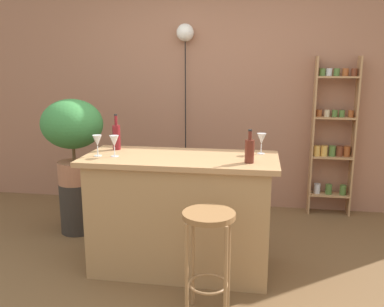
{
  "coord_description": "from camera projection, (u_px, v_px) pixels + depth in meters",
  "views": [
    {
      "loc": [
        0.59,
        -2.76,
        1.64
      ],
      "look_at": [
        0.05,
        0.55,
        0.9
      ],
      "focal_mm": 38.83,
      "sensor_mm": 36.0,
      "label": 1
    }
  ],
  "objects": [
    {
      "name": "pendant_globe_light",
      "position": [
        185.0,
        36.0,
        4.51
      ],
      "size": [
        0.19,
        0.19,
        2.05
      ],
      "color": "black",
      "rests_on": "ground"
    },
    {
      "name": "wine_glass_left",
      "position": [
        261.0,
        139.0,
        3.26
      ],
      "size": [
        0.07,
        0.07,
        0.16
      ],
      "color": "silver",
      "rests_on": "kitchen_counter"
    },
    {
      "name": "wine_glass_right",
      "position": [
        97.0,
        141.0,
        3.19
      ],
      "size": [
        0.07,
        0.07,
        0.16
      ],
      "color": "silver",
      "rests_on": "kitchen_counter"
    },
    {
      "name": "bottle_spirits_clear",
      "position": [
        250.0,
        150.0,
        2.98
      ],
      "size": [
        0.07,
        0.07,
        0.24
      ],
      "color": "#5B2319",
      "rests_on": "kitchen_counter"
    },
    {
      "name": "potted_plant",
      "position": [
        72.0,
        131.0,
        3.91
      ],
      "size": [
        0.59,
        0.53,
        0.81
      ],
      "color": "#A86B4C",
      "rests_on": "plant_stool"
    },
    {
      "name": "plant_stool",
      "position": [
        77.0,
        207.0,
        4.08
      ],
      "size": [
        0.33,
        0.33,
        0.5
      ],
      "primitive_type": "cylinder",
      "color": "#2D2823",
      "rests_on": "ground"
    },
    {
      "name": "back_wall",
      "position": [
        208.0,
        84.0,
        4.69
      ],
      "size": [
        6.4,
        0.1,
        2.8
      ],
      "primitive_type": "cube",
      "color": "#9E6B51",
      "rests_on": "ground"
    },
    {
      "name": "spice_shelf",
      "position": [
        333.0,
        137.0,
        4.44
      ],
      "size": [
        0.45,
        0.17,
        1.71
      ],
      "color": "tan",
      "rests_on": "ground"
    },
    {
      "name": "bottle_vinegar",
      "position": [
        116.0,
        136.0,
        3.43
      ],
      "size": [
        0.06,
        0.06,
        0.29
      ],
      "color": "maroon",
      "rests_on": "kitchen_counter"
    },
    {
      "name": "wine_glass_center",
      "position": [
        114.0,
        142.0,
        3.17
      ],
      "size": [
        0.07,
        0.07,
        0.16
      ],
      "color": "silver",
      "rests_on": "kitchen_counter"
    },
    {
      "name": "kitchen_counter",
      "position": [
        181.0,
        213.0,
        3.3
      ],
      "size": [
        1.5,
        0.66,
        0.93
      ],
      "color": "#A87F51",
      "rests_on": "ground"
    },
    {
      "name": "bar_stool",
      "position": [
        209.0,
        240.0,
        2.63
      ],
      "size": [
        0.34,
        0.34,
        0.72
      ],
      "color": "#997047",
      "rests_on": "ground"
    },
    {
      "name": "ground",
      "position": [
        174.0,
        286.0,
        3.11
      ],
      "size": [
        12.0,
        12.0,
        0.0
      ],
      "primitive_type": "plane",
      "color": "brown"
    }
  ]
}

